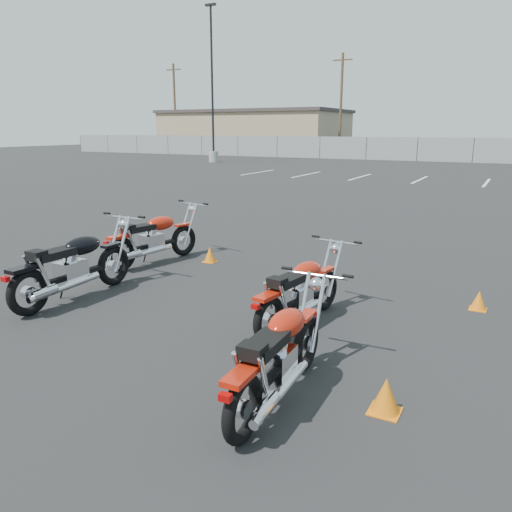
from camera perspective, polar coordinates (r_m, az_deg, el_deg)
The scene contains 14 objects.
ground at distance 6.98m, azimuth -3.79°, elevation -6.06°, with size 120.00×120.00×0.00m, color black.
motorcycle_front_red at distance 9.39m, azimuth -11.60°, elevation 2.03°, with size 0.90×2.12×1.04m.
motorcycle_second_black at distance 7.69m, azimuth -20.12°, elevation -1.07°, with size 0.88×2.26×1.11m.
motorcycle_third_red at distance 6.32m, azimuth 5.05°, elevation -4.10°, with size 0.76×1.97×0.96m.
motorcycle_rear_red at distance 4.58m, azimuth 2.67°, elevation -11.26°, with size 0.79×2.04×1.00m.
training_cone_near at distance 7.56m, azimuth 24.11°, elevation -4.64°, with size 0.23×0.23×0.27m.
training_cone_far at distance 4.68m, azimuth 14.61°, elevation -15.16°, with size 0.27×0.27×0.32m.
training_cone_extra at distance 9.39m, azimuth -5.30°, elevation 0.16°, with size 0.24×0.24×0.28m.
light_pole_west at distance 38.23m, azimuth -4.94°, elevation 14.98°, with size 0.80×0.70×10.91m.
chainlink_fence at distance 40.72m, azimuth 23.58°, elevation 11.02°, with size 80.06×0.06×1.80m.
tan_building_west at distance 53.94m, azimuth -0.15°, elevation 14.05°, with size 18.40×10.40×4.30m.
utility_pole_a at distance 55.77m, azimuth -9.26°, elevation 16.48°, with size 1.80×0.24×9.00m.
utility_pole_b at distance 48.16m, azimuth 9.68°, elevation 16.83°, with size 1.80×0.24×9.00m.
parking_line_stripes at distance 26.35m, azimuth 14.98°, elevation 8.57°, with size 15.12×4.00×0.01m.
Camera 1 is at (3.47, -5.55, 2.43)m, focal length 35.00 mm.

